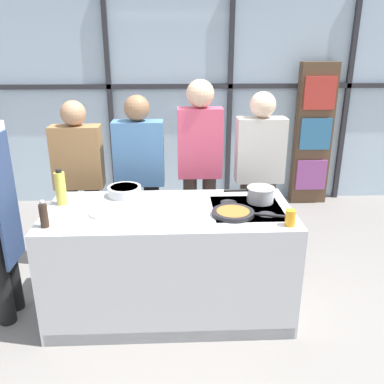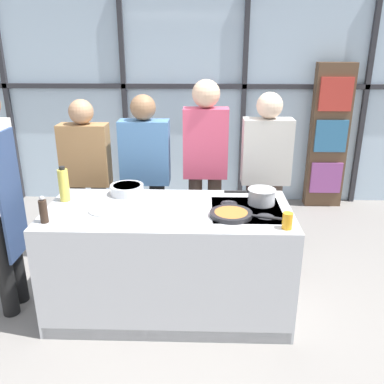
# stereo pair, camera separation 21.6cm
# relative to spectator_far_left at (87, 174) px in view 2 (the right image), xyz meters

# --- Properties ---
(ground_plane) EXTENTS (18.00, 18.00, 0.00)m
(ground_plane) POSITION_rel_spectator_far_left_xyz_m (0.84, -0.79, -0.90)
(ground_plane) COLOR gray
(back_window_wall) EXTENTS (6.40, 0.10, 2.80)m
(back_window_wall) POSITION_rel_spectator_far_left_xyz_m (0.84, 1.73, 0.51)
(back_window_wall) COLOR silver
(back_window_wall) RESTS_ON ground_plane
(bookshelf) EXTENTS (0.47, 0.19, 1.84)m
(bookshelf) POSITION_rel_spectator_far_left_xyz_m (2.70, 1.54, 0.03)
(bookshelf) COLOR brown
(bookshelf) RESTS_ON ground_plane
(demo_island) EXTENTS (1.86, 0.84, 0.88)m
(demo_island) POSITION_rel_spectator_far_left_xyz_m (0.84, -0.79, -0.45)
(demo_island) COLOR silver
(demo_island) RESTS_ON ground_plane
(spectator_far_left) EXTENTS (0.45, 0.22, 1.59)m
(spectator_far_left) POSITION_rel_spectator_far_left_xyz_m (0.00, 0.00, 0.00)
(spectator_far_left) COLOR black
(spectator_far_left) RESTS_ON ground_plane
(spectator_center_left) EXTENTS (0.45, 0.23, 1.64)m
(spectator_center_left) POSITION_rel_spectator_far_left_xyz_m (0.56, 0.00, 0.03)
(spectator_center_left) COLOR black
(spectator_center_left) RESTS_ON ground_plane
(spectator_center_right) EXTENTS (0.40, 0.25, 1.77)m
(spectator_center_right) POSITION_rel_spectator_far_left_xyz_m (1.12, 0.00, 0.13)
(spectator_center_right) COLOR #47382D
(spectator_center_right) RESTS_ON ground_plane
(spectator_far_right) EXTENTS (0.45, 0.23, 1.66)m
(spectator_far_right) POSITION_rel_spectator_far_left_xyz_m (1.68, 0.00, 0.05)
(spectator_far_right) COLOR #47382D
(spectator_far_right) RESTS_ON ground_plane
(frying_pan) EXTENTS (0.54, 0.31, 0.04)m
(frying_pan) POSITION_rel_spectator_far_left_xyz_m (1.31, -0.92, 0.01)
(frying_pan) COLOR #232326
(frying_pan) RESTS_ON demo_island
(saucepan) EXTENTS (0.40, 0.22, 0.12)m
(saucepan) POSITION_rel_spectator_far_left_xyz_m (1.55, -0.67, 0.05)
(saucepan) COLOR silver
(saucepan) RESTS_ON demo_island
(white_plate) EXTENTS (0.25, 0.25, 0.01)m
(white_plate) POSITION_rel_spectator_far_left_xyz_m (0.38, -0.85, -0.01)
(white_plate) COLOR white
(white_plate) RESTS_ON demo_island
(mixing_bowl) EXTENTS (0.27, 0.27, 0.08)m
(mixing_bowl) POSITION_rel_spectator_far_left_xyz_m (0.47, -0.48, 0.03)
(mixing_bowl) COLOR silver
(mixing_bowl) RESTS_ON demo_island
(oil_bottle) EXTENTS (0.08, 0.08, 0.28)m
(oil_bottle) POSITION_rel_spectator_far_left_xyz_m (0.01, -0.65, 0.12)
(oil_bottle) COLOR #E0CC4C
(oil_bottle) RESTS_ON demo_island
(pepper_grinder) EXTENTS (0.06, 0.06, 0.20)m
(pepper_grinder) POSITION_rel_spectator_far_left_xyz_m (-0.00, -1.06, 0.08)
(pepper_grinder) COLOR #332319
(pepper_grinder) RESTS_ON demo_island
(juice_glass_near) EXTENTS (0.07, 0.07, 0.11)m
(juice_glass_near) POSITION_rel_spectator_far_left_xyz_m (1.67, -1.11, 0.05)
(juice_glass_near) COLOR orange
(juice_glass_near) RESTS_ON demo_island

